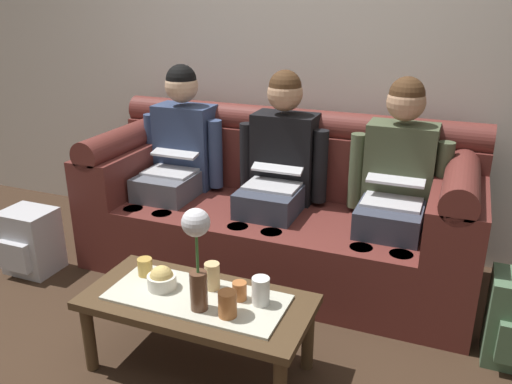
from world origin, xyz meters
The scene contains 15 objects.
ground_plane centered at (0.00, 0.00, 0.00)m, with size 14.00×14.00×0.00m, color #382619.
back_wall_patterned centered at (0.00, 1.70, 1.45)m, with size 6.00×0.12×2.90m, color silver.
couch centered at (0.00, 1.17, 0.37)m, with size 2.32×0.88×0.96m.
person_left centered at (-0.69, 1.17, 0.66)m, with size 0.56×0.67×1.22m.
person_middle centered at (0.00, 1.17, 0.66)m, with size 0.56×0.67×1.22m.
person_right centered at (0.69, 1.16, 0.66)m, with size 0.56×0.67×1.22m.
coffee_table centered at (0.00, 0.11, 0.32)m, with size 1.02×0.48×0.38m.
flower_vase centered at (0.06, 0.03, 0.66)m, with size 0.12×0.12×0.46m.
snack_bowl centered at (-0.18, 0.11, 0.43)m, with size 0.13×0.13×0.11m.
cup_near_left centered at (0.18, 0.16, 0.42)m, with size 0.06×0.06×0.08m, color #B26633.
cup_near_right centered at (-0.31, 0.19, 0.42)m, with size 0.07×0.07×0.08m, color gold.
cup_far_center centered at (0.03, 0.20, 0.44)m, with size 0.07×0.07×0.12m, color #DBB77A.
cup_far_left centered at (0.19, 0.02, 0.44)m, with size 0.08×0.08×0.11m, color #B26633.
cup_far_right centered at (0.28, 0.16, 0.44)m, with size 0.08×0.08×0.12m, color white.
backpack_left centered at (-1.39, 0.54, 0.20)m, with size 0.30×0.29×0.40m.
Camera 1 is at (0.99, -1.64, 1.63)m, focal length 36.74 mm.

